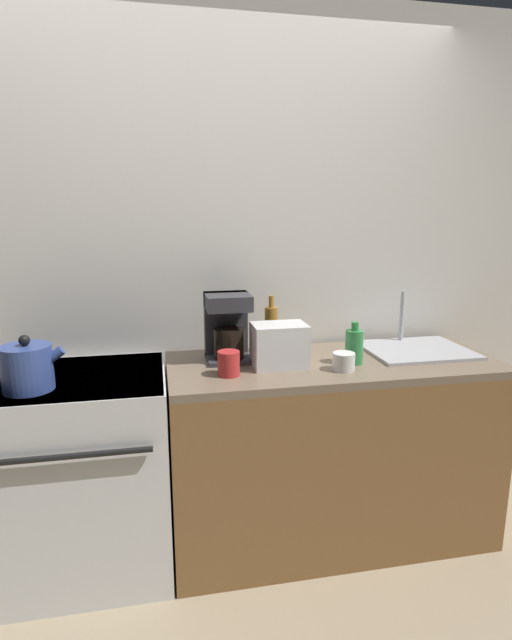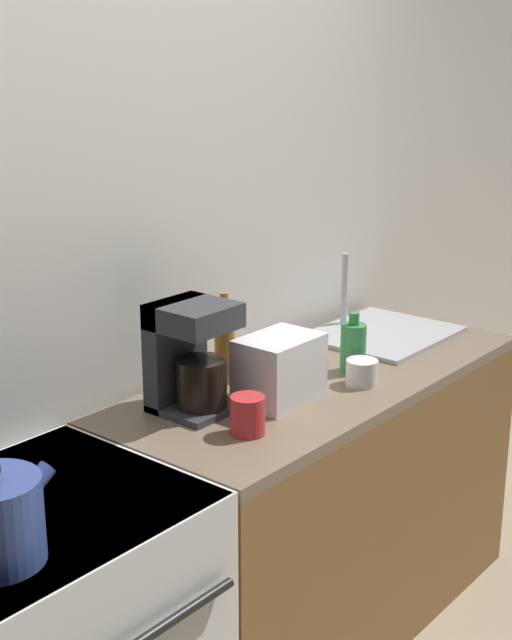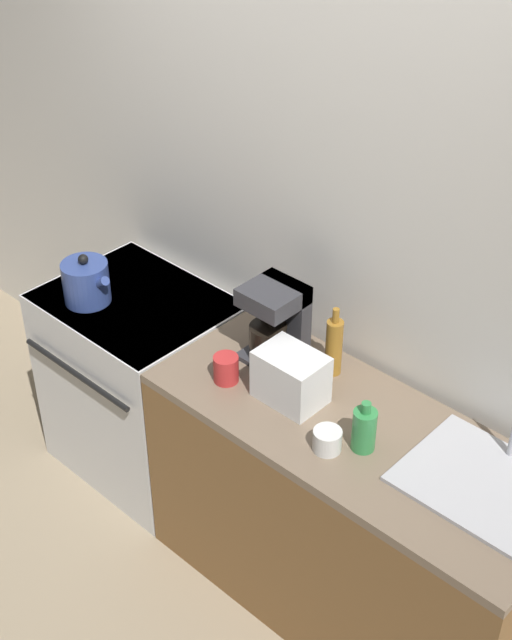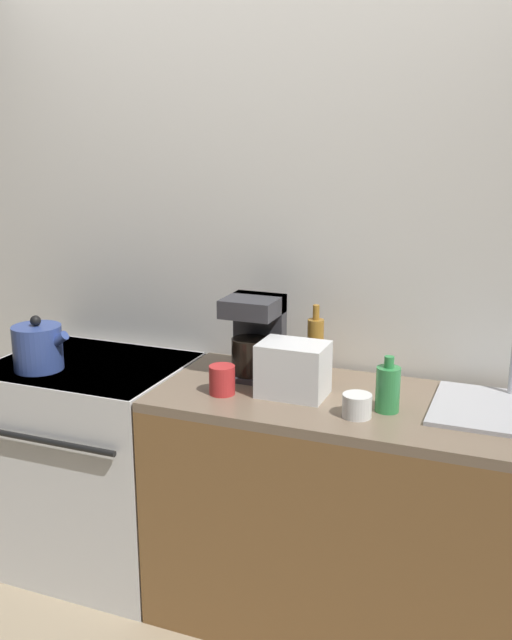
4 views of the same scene
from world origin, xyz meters
The scene contains 12 objects.
ground_plane centered at (0.00, 0.00, 0.00)m, with size 12.00×12.00×0.00m, color tan.
wall_back centered at (0.00, 0.69, 1.30)m, with size 8.00×0.05×2.60m.
stove centered at (-0.62, 0.31, 0.47)m, with size 0.78×0.66×0.91m.
counter_block centered at (0.55, 0.32, 0.46)m, with size 1.55×0.63×0.91m.
kettle centered at (-0.76, 0.18, 1.00)m, with size 0.25×0.20×0.22m.
toaster centered at (0.28, 0.28, 1.01)m, with size 0.24×0.17×0.20m.
coffee_maker centered at (0.07, 0.44, 1.07)m, with size 0.21×0.21×0.32m.
sink_tray centered at (1.02, 0.39, 0.92)m, with size 0.50×0.42×0.28m.
bottle_green centered at (0.63, 0.26, 0.99)m, with size 0.08×0.08×0.20m.
bottle_amber centered at (0.30, 0.51, 1.03)m, with size 0.06×0.06×0.29m.
cup_red centered at (0.04, 0.20, 0.96)m, with size 0.09×0.09×0.11m.
cup_white centered at (0.55, 0.17, 0.95)m, with size 0.10×0.10×0.08m.
Camera 3 is at (1.89, -1.61, 3.00)m, focal length 50.00 mm.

